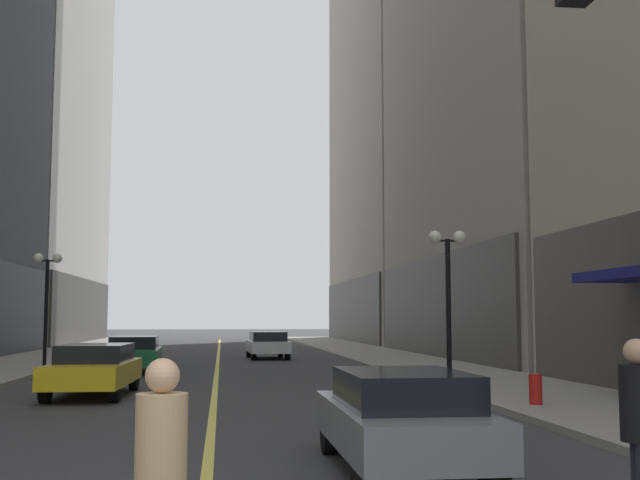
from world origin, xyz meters
TOP-DOWN VIEW (x-y plane):
  - ground_plane at (0.00, 35.00)m, footprint 200.00×200.00m
  - sidewalk_left at (-8.25, 35.00)m, footprint 4.50×78.00m
  - sidewalk_right at (8.25, 35.00)m, footprint 4.50×78.00m
  - lane_centre_stripe at (0.00, 35.00)m, footprint 0.16×70.00m
  - car_grey at (2.52, 6.64)m, footprint 1.75×4.25m
  - car_yellow at (-3.09, 17.60)m, footprint 2.00×4.71m
  - car_green at (-3.04, 26.61)m, footprint 2.04×4.65m
  - car_white at (2.42, 35.81)m, footprint 2.03×4.37m
  - pedestrian_in_tan_trench at (-0.22, 1.61)m, footprint 0.48×0.48m
  - pedestrian_in_black_coat at (3.98, 3.25)m, footprint 0.41×0.41m
  - street_lamp_left_far at (-6.40, 27.38)m, footprint 1.06×0.36m
  - street_lamp_right_mid at (6.40, 17.82)m, footprint 1.06×0.36m
  - fire_hydrant_right at (6.90, 12.96)m, footprint 0.28×0.28m

SIDE VIEW (x-z plane):
  - ground_plane at x=0.00m, z-range 0.00..0.00m
  - lane_centre_stripe at x=0.00m, z-range 0.00..0.01m
  - sidewalk_left at x=-8.25m, z-range 0.00..0.15m
  - sidewalk_right at x=8.25m, z-range 0.00..0.15m
  - fire_hydrant_right at x=6.90m, z-range 0.00..0.80m
  - car_grey at x=2.52m, z-range 0.06..1.38m
  - car_white at x=2.42m, z-range 0.06..1.38m
  - car_green at x=-3.04m, z-range 0.06..1.38m
  - car_yellow at x=-3.09m, z-range 0.06..1.38m
  - pedestrian_in_tan_trench at x=-0.22m, z-range 0.15..1.90m
  - pedestrian_in_black_coat at x=3.98m, z-range 0.16..1.98m
  - street_lamp_left_far at x=-6.40m, z-range 1.04..5.47m
  - street_lamp_right_mid at x=6.40m, z-range 1.04..5.47m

